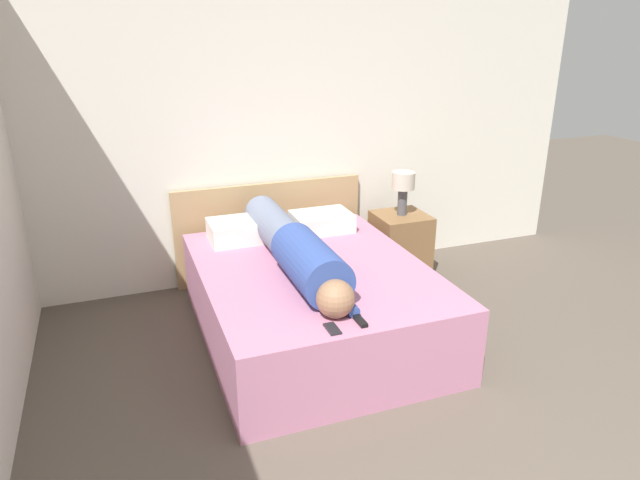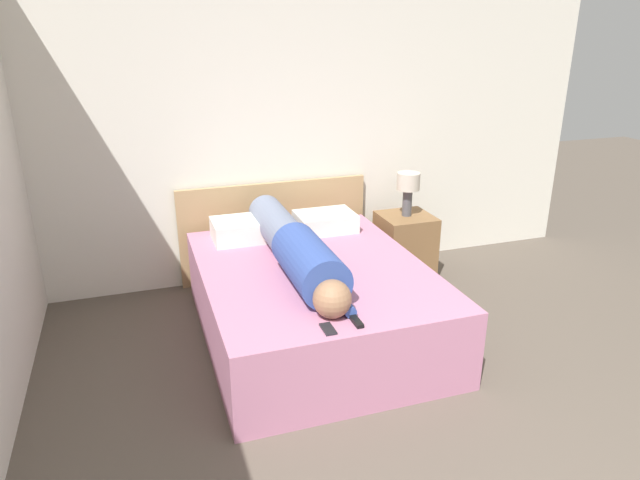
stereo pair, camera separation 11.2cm
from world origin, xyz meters
name	(u,v)px [view 2 (the right image)]	position (x,y,z in m)	size (l,w,h in m)	color
wall_back	(296,126)	(0.00, 3.80, 1.30)	(5.40, 0.06, 2.60)	silver
bed	(313,301)	(-0.23, 2.64, 0.26)	(1.51, 1.93, 0.53)	#B2708E
headboard	(275,230)	(-0.23, 3.73, 0.42)	(1.63, 0.04, 0.85)	tan
nightstand	(405,246)	(0.85, 3.37, 0.28)	(0.44, 0.43, 0.56)	brown
table_lamp	(408,186)	(0.85, 3.37, 0.82)	(0.19, 0.19, 0.38)	#4C4C51
person_lying	(296,249)	(-0.35, 2.65, 0.67)	(0.32, 1.74, 0.32)	#936B4C
pillow_near_headboard	(245,229)	(-0.57, 3.32, 0.61)	(0.49, 0.34, 0.16)	silver
pillow_second	(325,222)	(0.09, 3.32, 0.60)	(0.47, 0.34, 0.14)	silver
tv_remote	(356,321)	(-0.24, 1.82, 0.54)	(0.04, 0.15, 0.02)	black
cell_phone	(328,329)	(-0.42, 1.79, 0.54)	(0.06, 0.13, 0.01)	black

